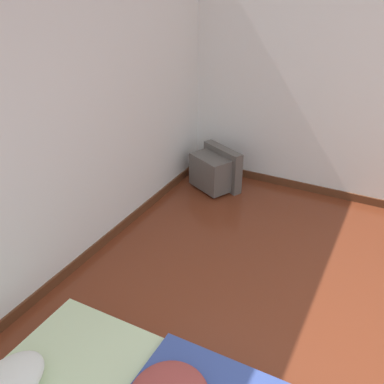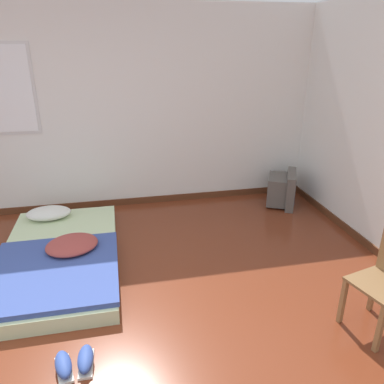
# 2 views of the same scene
# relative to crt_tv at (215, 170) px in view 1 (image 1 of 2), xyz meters

# --- Properties ---
(crt_tv) EXTENTS (0.55, 0.62, 0.47)m
(crt_tv) POSITION_rel_crt_tv_xyz_m (0.00, 0.00, 0.00)
(crt_tv) COLOR #56514C
(crt_tv) RESTS_ON ground_plane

